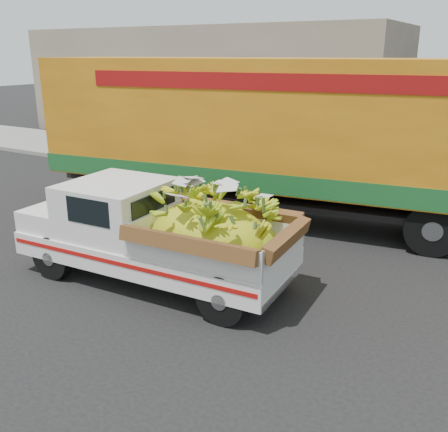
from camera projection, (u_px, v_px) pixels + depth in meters
The scene contains 6 objects.
ground at pixel (155, 273), 9.32m from camera, with size 100.00×100.00×0.00m, color black.
curb at pixel (293, 190), 14.62m from camera, with size 60.00×0.25×0.15m, color gray.
sidewalk at pixel (319, 176), 16.33m from camera, with size 60.00×4.00×0.14m, color gray.
building_left at pixel (209, 83), 24.27m from camera, with size 18.00×6.00×5.00m, color gray.
pickup_truck at pixel (171, 235), 8.57m from camera, with size 5.04×2.07×1.74m.
semi_trailer at pixel (282, 133), 11.65m from camera, with size 12.06×4.15×3.80m.
Camera 1 is at (5.48, -6.66, 3.93)m, focal length 40.00 mm.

